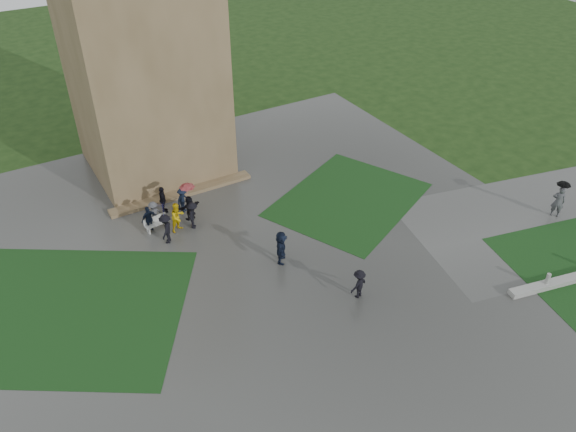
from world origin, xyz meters
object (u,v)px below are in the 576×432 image
pedestrian_near (359,284)px  pedestrian_mid (281,247)px  tower (137,29)px  bench (156,223)px  pedestrian_path (560,196)px

pedestrian_near → pedestrian_mid: bearing=-80.5°
tower → pedestrian_mid: tower is taller
bench → pedestrian_path: pedestrian_path is taller
tower → pedestrian_path: 26.06m
bench → pedestrian_path: 22.90m
pedestrian_near → tower: bearing=-91.9°
tower → bench: size_ratio=12.77×
tower → pedestrian_near: size_ratio=11.50×
bench → pedestrian_mid: pedestrian_mid is taller
bench → pedestrian_near: 12.05m
tower → bench: tower is taller
pedestrian_near → pedestrian_path: size_ratio=0.68×
bench → pedestrian_mid: bearing=-60.1°
tower → bench: bearing=-110.0°
bench → pedestrian_mid: 7.58m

